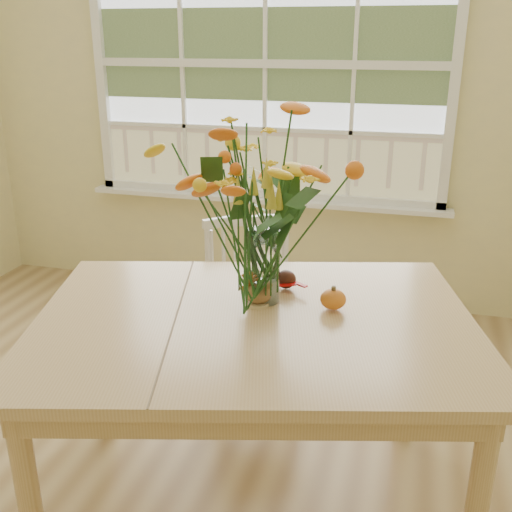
# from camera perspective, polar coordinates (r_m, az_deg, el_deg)

# --- Properties ---
(wall_back) EXTENTS (4.00, 0.02, 2.70)m
(wall_back) POSITION_cam_1_polar(r_m,az_deg,el_deg) (3.93, 1.00, 14.96)
(wall_back) COLOR #F0E299
(wall_back) RESTS_ON floor
(window) EXTENTS (2.42, 0.12, 1.74)m
(window) POSITION_cam_1_polar(r_m,az_deg,el_deg) (3.88, 0.87, 17.57)
(window) COLOR silver
(window) RESTS_ON wall_back
(dining_table) EXTENTS (1.73, 1.42, 0.81)m
(dining_table) POSITION_cam_1_polar(r_m,az_deg,el_deg) (2.11, -0.14, -8.16)
(dining_table) COLOR tan
(dining_table) RESTS_ON floor
(windsor_chair) EXTENTS (0.55, 0.54, 0.90)m
(windsor_chair) POSITION_cam_1_polar(r_m,az_deg,el_deg) (2.87, -0.51, -4.68)
(windsor_chair) COLOR white
(windsor_chair) RESTS_ON floor
(flower_vase) EXTENTS (0.56, 0.56, 0.67)m
(flower_vase) POSITION_cam_1_polar(r_m,az_deg,el_deg) (2.06, 0.73, 5.93)
(flower_vase) COLOR white
(flower_vase) RESTS_ON dining_table
(pumpkin) EXTENTS (0.09, 0.09, 0.07)m
(pumpkin) POSITION_cam_1_polar(r_m,az_deg,el_deg) (2.13, 7.35, -4.20)
(pumpkin) COLOR orange
(pumpkin) RESTS_ON dining_table
(turkey_figurine) EXTENTS (0.11, 0.10, 0.12)m
(turkey_figurine) POSITION_cam_1_polar(r_m,az_deg,el_deg) (2.14, 0.24, -3.61)
(turkey_figurine) COLOR #CCB78C
(turkey_figurine) RESTS_ON dining_table
(dark_gourd) EXTENTS (0.13, 0.08, 0.07)m
(dark_gourd) POSITION_cam_1_polar(r_m,az_deg,el_deg) (2.28, 2.87, -2.31)
(dark_gourd) COLOR #38160F
(dark_gourd) RESTS_ON dining_table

